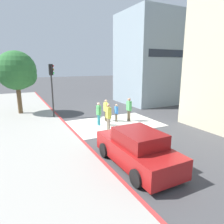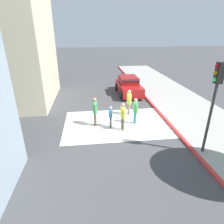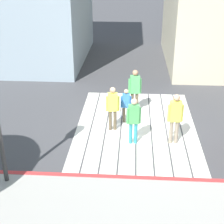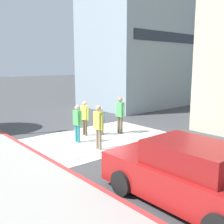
{
  "view_description": "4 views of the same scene",
  "coord_description": "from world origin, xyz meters",
  "px_view_note": "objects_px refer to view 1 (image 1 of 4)",
  "views": [
    {
      "loc": [
        -6.48,
        -12.55,
        4.19
      ],
      "look_at": [
        -0.35,
        -0.36,
        0.98
      ],
      "focal_mm": 32.36,
      "sensor_mm": 36.0,
      "label": 1
    },
    {
      "loc": [
        1.58,
        10.58,
        5.37
      ],
      "look_at": [
        0.3,
        0.31,
        0.94
      ],
      "focal_mm": 30.56,
      "sensor_mm": 36.0,
      "label": 2
    },
    {
      "loc": [
        -11.12,
        0.16,
        5.94
      ],
      "look_at": [
        -0.67,
        0.85,
        0.91
      ],
      "focal_mm": 54.42,
      "sensor_mm": 36.0,
      "label": 3
    },
    {
      "loc": [
        -7.34,
        -9.44,
        3.4
      ],
      "look_at": [
        0.74,
        0.03,
        1.14
      ],
      "focal_mm": 43.09,
      "sensor_mm": 36.0,
      "label": 4
    }
  ],
  "objects_px": {
    "pedestrian_teen_behind": "(129,108)",
    "car_parked_near_curb": "(137,149)",
    "traffic_light_corner": "(52,80)",
    "pedestrian_adult_lead": "(106,109)",
    "pedestrian_adult_side": "(108,115)",
    "pedestrian_child_with_racket": "(116,112)",
    "pedestrian_adult_trailing": "(99,112)",
    "street_tree": "(18,72)"
  },
  "relations": [
    {
      "from": "traffic_light_corner",
      "to": "pedestrian_teen_behind",
      "type": "xyz_separation_m",
      "value": [
        4.87,
        -3.53,
        -2.0
      ]
    },
    {
      "from": "pedestrian_adult_lead",
      "to": "pedestrian_teen_behind",
      "type": "relative_size",
      "value": 0.93
    },
    {
      "from": "pedestrian_adult_trailing",
      "to": "pedestrian_teen_behind",
      "type": "distance_m",
      "value": 2.46
    },
    {
      "from": "pedestrian_adult_trailing",
      "to": "pedestrian_child_with_racket",
      "type": "bearing_deg",
      "value": 10.93
    },
    {
      "from": "pedestrian_adult_trailing",
      "to": "pedestrian_child_with_racket",
      "type": "distance_m",
      "value": 1.6
    },
    {
      "from": "car_parked_near_curb",
      "to": "pedestrian_adult_trailing",
      "type": "distance_m",
      "value": 6.14
    },
    {
      "from": "pedestrian_adult_lead",
      "to": "pedestrian_adult_side",
      "type": "bearing_deg",
      "value": -110.79
    },
    {
      "from": "pedestrian_teen_behind",
      "to": "pedestrian_adult_side",
      "type": "bearing_deg",
      "value": -150.46
    },
    {
      "from": "pedestrian_adult_lead",
      "to": "street_tree",
      "type": "bearing_deg",
      "value": 136.87
    },
    {
      "from": "car_parked_near_curb",
      "to": "street_tree",
      "type": "height_order",
      "value": "street_tree"
    },
    {
      "from": "car_parked_near_curb",
      "to": "pedestrian_child_with_racket",
      "type": "bearing_deg",
      "value": 69.43
    },
    {
      "from": "traffic_light_corner",
      "to": "pedestrian_adult_trailing",
      "type": "height_order",
      "value": "traffic_light_corner"
    },
    {
      "from": "pedestrian_adult_lead",
      "to": "pedestrian_child_with_racket",
      "type": "bearing_deg",
      "value": -34.51
    },
    {
      "from": "pedestrian_adult_side",
      "to": "pedestrian_child_with_racket",
      "type": "relative_size",
      "value": 1.33
    },
    {
      "from": "pedestrian_adult_lead",
      "to": "pedestrian_adult_side",
      "type": "height_order",
      "value": "pedestrian_adult_side"
    },
    {
      "from": "pedestrian_adult_side",
      "to": "pedestrian_child_with_racket",
      "type": "distance_m",
      "value": 2.22
    },
    {
      "from": "pedestrian_teen_behind",
      "to": "pedestrian_adult_trailing",
      "type": "bearing_deg",
      "value": 179.43
    },
    {
      "from": "pedestrian_adult_trailing",
      "to": "pedestrian_adult_side",
      "type": "relative_size",
      "value": 0.92
    },
    {
      "from": "pedestrian_adult_trailing",
      "to": "pedestrian_teen_behind",
      "type": "bearing_deg",
      "value": -0.57
    },
    {
      "from": "street_tree",
      "to": "pedestrian_adult_trailing",
      "type": "distance_m",
      "value": 8.02
    },
    {
      "from": "pedestrian_adult_side",
      "to": "pedestrian_teen_behind",
      "type": "distance_m",
      "value": 2.7
    },
    {
      "from": "pedestrian_adult_lead",
      "to": "pedestrian_adult_trailing",
      "type": "distance_m",
      "value": 1.17
    },
    {
      "from": "car_parked_near_curb",
      "to": "pedestrian_adult_lead",
      "type": "height_order",
      "value": "pedestrian_adult_lead"
    },
    {
      "from": "car_parked_near_curb",
      "to": "traffic_light_corner",
      "type": "distance_m",
      "value": 9.97
    },
    {
      "from": "traffic_light_corner",
      "to": "pedestrian_adult_lead",
      "type": "height_order",
      "value": "traffic_light_corner"
    },
    {
      "from": "street_tree",
      "to": "pedestrian_adult_lead",
      "type": "relative_size",
      "value": 3.21
    },
    {
      "from": "traffic_light_corner",
      "to": "car_parked_near_curb",
      "type": "bearing_deg",
      "value": -80.64
    },
    {
      "from": "car_parked_near_curb",
      "to": "pedestrian_teen_behind",
      "type": "distance_m",
      "value": 6.9
    },
    {
      "from": "car_parked_near_curb",
      "to": "street_tree",
      "type": "relative_size",
      "value": 0.81
    },
    {
      "from": "pedestrian_teen_behind",
      "to": "car_parked_near_curb",
      "type": "bearing_deg",
      "value": -118.55
    },
    {
      "from": "pedestrian_adult_trailing",
      "to": "pedestrian_adult_lead",
      "type": "bearing_deg",
      "value": 39.58
    },
    {
      "from": "street_tree",
      "to": "pedestrian_adult_side",
      "type": "relative_size",
      "value": 2.99
    },
    {
      "from": "traffic_light_corner",
      "to": "street_tree",
      "type": "distance_m",
      "value": 3.37
    },
    {
      "from": "car_parked_near_curb",
      "to": "pedestrian_child_with_racket",
      "type": "height_order",
      "value": "car_parked_near_curb"
    },
    {
      "from": "traffic_light_corner",
      "to": "pedestrian_adult_trailing",
      "type": "bearing_deg",
      "value": -55.38
    },
    {
      "from": "street_tree",
      "to": "pedestrian_adult_side",
      "type": "xyz_separation_m",
      "value": [
        4.76,
        -7.31,
        -2.59
      ]
    },
    {
      "from": "pedestrian_adult_trailing",
      "to": "pedestrian_teen_behind",
      "type": "height_order",
      "value": "pedestrian_teen_behind"
    },
    {
      "from": "traffic_light_corner",
      "to": "pedestrian_child_with_racket",
      "type": "xyz_separation_m",
      "value": [
        3.97,
        -3.2,
        -2.28
      ]
    },
    {
      "from": "pedestrian_adult_trailing",
      "to": "pedestrian_adult_side",
      "type": "height_order",
      "value": "pedestrian_adult_side"
    },
    {
      "from": "pedestrian_teen_behind",
      "to": "pedestrian_child_with_racket",
      "type": "xyz_separation_m",
      "value": [
        -0.9,
        0.32,
        -0.28
      ]
    },
    {
      "from": "traffic_light_corner",
      "to": "pedestrian_teen_behind",
      "type": "distance_m",
      "value": 6.34
    },
    {
      "from": "traffic_light_corner",
      "to": "street_tree",
      "type": "height_order",
      "value": "street_tree"
    }
  ]
}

